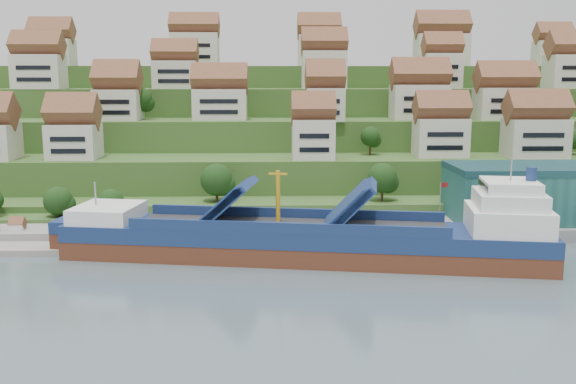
{
  "coord_description": "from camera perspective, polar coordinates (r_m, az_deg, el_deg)",
  "views": [
    {
      "loc": [
        -10.97,
        -96.25,
        27.48
      ],
      "look_at": [
        -7.8,
        14.0,
        8.0
      ],
      "focal_mm": 40.0,
      "sensor_mm": 36.0,
      "label": 1
    }
  ],
  "objects": [
    {
      "name": "ground",
      "position": [
        100.7,
        4.69,
        -5.86
      ],
      "size": [
        300.0,
        300.0,
        0.0
      ],
      "primitive_type": "plane",
      "color": "slate",
      "rests_on": "ground"
    },
    {
      "name": "quay",
      "position": [
        118.46,
        13.57,
        -3.14
      ],
      "size": [
        180.0,
        14.0,
        2.2
      ],
      "primitive_type": "cube",
      "color": "gray",
      "rests_on": "ground"
    },
    {
      "name": "hillside",
      "position": [
        200.82,
        1.5,
        5.21
      ],
      "size": [
        260.0,
        128.0,
        31.0
      ],
      "color": "#2D4C1E",
      "rests_on": "ground"
    },
    {
      "name": "hillside_village",
      "position": [
        159.74,
        4.84,
        9.11
      ],
      "size": [
        156.36,
        60.99,
        29.18
      ],
      "color": "beige",
      "rests_on": "ground"
    },
    {
      "name": "hillside_trees",
      "position": [
        137.8,
        -1.18,
        4.77
      ],
      "size": [
        140.62,
        61.83,
        29.92
      ],
      "color": "#1D4015",
      "rests_on": "ground"
    },
    {
      "name": "flagpole",
      "position": [
        112.07,
        13.42,
        -0.85
      ],
      "size": [
        1.28,
        0.16,
        8.0
      ],
      "color": "gray",
      "rests_on": "quay"
    },
    {
      "name": "cargo_ship",
      "position": [
        98.67,
        2.5,
        -4.27
      ],
      "size": [
        74.84,
        23.33,
        16.35
      ],
      "rotation": [
        0.0,
        0.0,
        -0.16
      ],
      "color": "#592C1B",
      "rests_on": "ground"
    }
  ]
}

